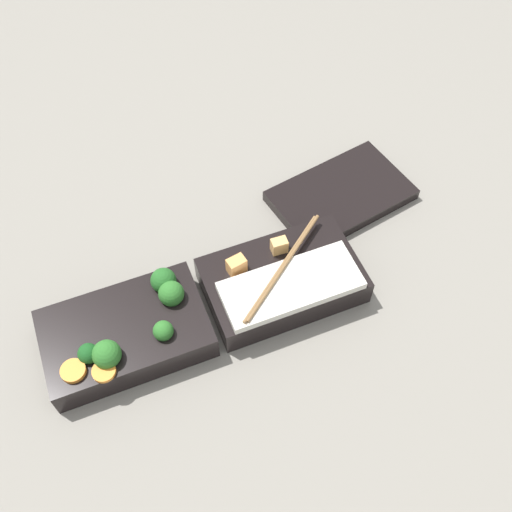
% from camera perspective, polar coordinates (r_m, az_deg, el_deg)
% --- Properties ---
extents(ground_plane, '(3.00, 3.00, 0.00)m').
position_cam_1_polar(ground_plane, '(0.84, -4.73, -5.56)').
color(ground_plane, gray).
extents(bento_tray_vegetable, '(0.21, 0.13, 0.07)m').
position_cam_1_polar(bento_tray_vegetable, '(0.81, -12.06, -7.29)').
color(bento_tray_vegetable, black).
rests_on(bento_tray_vegetable, ground_plane).
extents(bento_tray_rice, '(0.21, 0.13, 0.07)m').
position_cam_1_polar(bento_tray_rice, '(0.84, 2.56, -2.34)').
color(bento_tray_rice, black).
rests_on(bento_tray_rice, ground_plane).
extents(bento_lid, '(0.23, 0.17, 0.02)m').
position_cam_1_polar(bento_lid, '(0.96, 8.09, 5.76)').
color(bento_lid, black).
rests_on(bento_lid, ground_plane).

